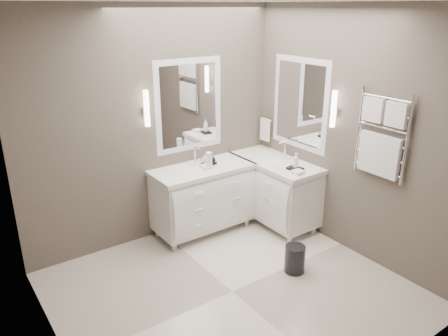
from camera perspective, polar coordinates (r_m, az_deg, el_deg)
floor at (r=4.50m, az=1.08°, el=-15.88°), size 3.20×3.00×0.01m
wall_back at (r=5.09m, az=-8.97°, el=5.28°), size 3.20×0.01×2.70m
wall_front at (r=2.89m, az=19.41°, el=-7.80°), size 3.20×0.01×2.70m
wall_left at (r=3.24m, az=-22.37°, el=-5.10°), size 0.01×3.00×2.70m
wall_right at (r=4.94m, az=16.40°, el=4.22°), size 0.01×3.00×2.70m
vanity_back at (r=5.35m, az=-2.80°, el=-3.54°), size 1.24×0.59×0.97m
vanity_right at (r=5.60m, az=6.58°, el=-2.52°), size 0.59×1.24×0.97m
mirror_back at (r=5.23m, az=-4.57°, el=8.15°), size 0.90×0.02×1.10m
mirror_right at (r=5.39m, az=9.86°, el=8.28°), size 0.02×0.90×1.10m
sconce_back at (r=4.90m, az=-10.07°, el=7.57°), size 0.06×0.06×0.40m
sconce_right at (r=4.95m, az=14.12°, el=7.39°), size 0.06×0.06×0.40m
towel_bar_corner at (r=5.85m, az=5.38°, el=5.09°), size 0.03×0.22×0.30m
towel_ladder at (r=4.66m, az=19.84°, el=3.42°), size 0.06×0.58×0.90m
waste_bin at (r=4.77m, az=9.23°, el=-11.64°), size 0.27×0.27×0.30m
amenity_tray_back at (r=5.29m, az=-2.01°, el=0.59°), size 0.19×0.15×0.02m
amenity_tray_right at (r=5.19m, az=9.28°, el=-0.07°), size 0.16×0.19×0.03m
water_bottle at (r=5.13m, az=-1.94°, el=0.97°), size 0.07×0.07×0.20m
soap_bottle_a at (r=5.27m, az=-2.41°, el=1.31°), size 0.07×0.07×0.12m
soap_bottle_b at (r=5.26m, az=-1.56°, el=1.24°), size 0.09×0.09×0.11m
soap_bottle_c at (r=5.16m, az=9.34°, el=0.99°), size 0.08×0.08×0.18m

